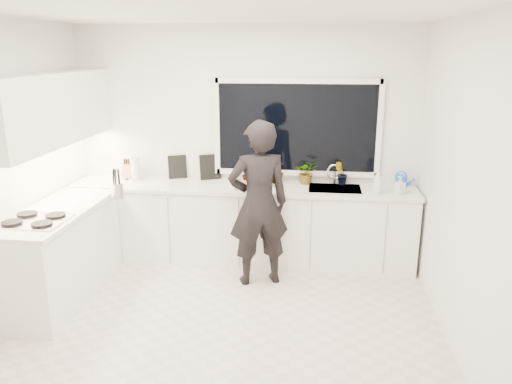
# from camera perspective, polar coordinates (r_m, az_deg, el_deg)

# --- Properties ---
(floor) EXTENTS (4.00, 3.50, 0.02)m
(floor) POSITION_cam_1_polar(r_m,az_deg,el_deg) (4.75, -4.12, -14.82)
(floor) COLOR beige
(floor) RESTS_ON ground
(wall_back) EXTENTS (4.00, 0.02, 2.70)m
(wall_back) POSITION_cam_1_polar(r_m,az_deg,el_deg) (5.91, -1.19, 5.58)
(wall_back) COLOR white
(wall_back) RESTS_ON ground
(wall_right) EXTENTS (0.02, 3.50, 2.70)m
(wall_right) POSITION_cam_1_polar(r_m,az_deg,el_deg) (4.31, 22.74, 0.35)
(wall_right) COLOR white
(wall_right) RESTS_ON ground
(ceiling) EXTENTS (4.00, 3.50, 0.02)m
(ceiling) POSITION_cam_1_polar(r_m,az_deg,el_deg) (4.09, -4.92, 20.00)
(ceiling) COLOR white
(ceiling) RESTS_ON wall_back
(window) EXTENTS (1.80, 0.02, 1.00)m
(window) POSITION_cam_1_polar(r_m,az_deg,el_deg) (5.79, 4.68, 7.32)
(window) COLOR black
(window) RESTS_ON wall_back
(base_cabinets_back) EXTENTS (3.92, 0.58, 0.88)m
(base_cabinets_back) POSITION_cam_1_polar(r_m,az_deg,el_deg) (5.85, -1.56, -3.77)
(base_cabinets_back) COLOR white
(base_cabinets_back) RESTS_ON floor
(base_cabinets_left) EXTENTS (0.58, 1.60, 0.88)m
(base_cabinets_left) POSITION_cam_1_polar(r_m,az_deg,el_deg) (5.38, -21.36, -6.75)
(base_cabinets_left) COLOR white
(base_cabinets_left) RESTS_ON floor
(countertop_back) EXTENTS (3.94, 0.62, 0.04)m
(countertop_back) POSITION_cam_1_polar(r_m,az_deg,el_deg) (5.70, -1.61, 0.55)
(countertop_back) COLOR silver
(countertop_back) RESTS_ON base_cabinets_back
(countertop_left) EXTENTS (0.62, 1.60, 0.04)m
(countertop_left) POSITION_cam_1_polar(r_m,az_deg,el_deg) (5.23, -21.87, -2.08)
(countertop_left) COLOR silver
(countertop_left) RESTS_ON base_cabinets_left
(upper_cabinets) EXTENTS (0.34, 2.10, 0.70)m
(upper_cabinets) POSITION_cam_1_polar(r_m,az_deg,el_deg) (5.40, -22.30, 8.77)
(upper_cabinets) COLOR white
(upper_cabinets) RESTS_ON wall_left
(sink) EXTENTS (0.58, 0.42, 0.14)m
(sink) POSITION_cam_1_polar(r_m,az_deg,el_deg) (5.67, 8.97, -0.06)
(sink) COLOR silver
(sink) RESTS_ON countertop_back
(faucet) EXTENTS (0.03, 0.03, 0.22)m
(faucet) POSITION_cam_1_polar(r_m,az_deg,el_deg) (5.82, 8.97, 2.00)
(faucet) COLOR silver
(faucet) RESTS_ON countertop_back
(stovetop) EXTENTS (0.56, 0.48, 0.03)m
(stovetop) POSITION_cam_1_polar(r_m,az_deg,el_deg) (4.94, -24.00, -2.92)
(stovetop) COLOR black
(stovetop) RESTS_ON countertop_left
(person) EXTENTS (0.74, 0.61, 1.75)m
(person) POSITION_cam_1_polar(r_m,az_deg,el_deg) (5.17, 0.30, -1.37)
(person) COLOR black
(person) RESTS_ON floor
(pizza_tray) EXTENTS (0.54, 0.46, 0.03)m
(pizza_tray) POSITION_cam_1_polar(r_m,az_deg,el_deg) (5.66, -0.38, 0.80)
(pizza_tray) COLOR silver
(pizza_tray) RESTS_ON countertop_back
(pizza) EXTENTS (0.49, 0.41, 0.01)m
(pizza) POSITION_cam_1_polar(r_m,az_deg,el_deg) (5.66, -0.38, 0.96)
(pizza) COLOR red
(pizza) RESTS_ON pizza_tray
(watering_can) EXTENTS (0.15, 0.15, 0.13)m
(watering_can) POSITION_cam_1_polar(r_m,az_deg,el_deg) (5.87, 16.23, 1.22)
(watering_can) COLOR blue
(watering_can) RESTS_ON countertop_back
(paper_towel_roll) EXTENTS (0.13, 0.13, 0.26)m
(paper_towel_roll) POSITION_cam_1_polar(r_m,az_deg,el_deg) (6.09, -13.60, 2.55)
(paper_towel_roll) COLOR silver
(paper_towel_roll) RESTS_ON countertop_back
(knife_block) EXTENTS (0.15, 0.12, 0.22)m
(knife_block) POSITION_cam_1_polar(r_m,az_deg,el_deg) (6.16, -14.28, 2.47)
(knife_block) COLOR olive
(knife_block) RESTS_ON countertop_back
(utensil_crock) EXTENTS (0.16, 0.16, 0.16)m
(utensil_crock) POSITION_cam_1_polar(r_m,az_deg,el_deg) (5.40, -15.56, 0.16)
(utensil_crock) COLOR #B4B4B8
(utensil_crock) RESTS_ON countertop_left
(picture_frame_large) EXTENTS (0.21, 0.11, 0.28)m
(picture_frame_large) POSITION_cam_1_polar(r_m,az_deg,el_deg) (6.07, -8.96, 2.87)
(picture_frame_large) COLOR black
(picture_frame_large) RESTS_ON countertop_back
(picture_frame_small) EXTENTS (0.24, 0.12, 0.30)m
(picture_frame_small) POSITION_cam_1_polar(r_m,az_deg,el_deg) (5.97, -5.27, 2.88)
(picture_frame_small) COLOR black
(picture_frame_small) RESTS_ON countertop_back
(herb_plants) EXTENTS (1.27, 0.24, 0.29)m
(herb_plants) POSITION_cam_1_polar(r_m,az_deg,el_deg) (5.78, 4.67, 2.32)
(herb_plants) COLOR #26662D
(herb_plants) RESTS_ON countertop_back
(soap_bottles) EXTENTS (0.35, 0.12, 0.27)m
(soap_bottles) POSITION_cam_1_polar(r_m,az_deg,el_deg) (5.53, 14.55, 1.05)
(soap_bottles) COLOR #D8BF66
(soap_bottles) RESTS_ON countertop_back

